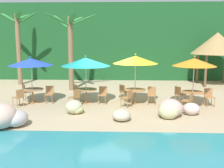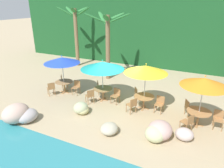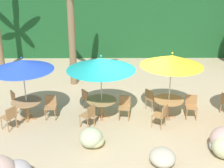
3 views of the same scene
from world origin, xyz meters
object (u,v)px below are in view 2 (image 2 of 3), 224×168
Objects in this scene: chair_blue_seaward at (76,86)px; chair_teal_seaward at (116,95)px; chair_blue_left at (51,88)px; chair_teal_inland at (100,87)px; dining_table_teal at (103,90)px; dining_table_yellow at (144,98)px; chair_orange_inland at (189,107)px; umbrella_teal at (102,65)px; chair_teal_left at (90,95)px; chair_yellow_seaward at (160,103)px; chair_blue_inland at (63,80)px; chair_yellow_inland at (138,94)px; chair_orange_left at (188,122)px; dining_table_blue at (64,83)px; dining_table_orange at (199,114)px; palm_tree_nearest at (76,28)px; umbrella_blue at (62,60)px; chair_yellow_left at (132,104)px; umbrella_yellow at (146,69)px; palm_tree_second at (108,35)px; chair_orange_seaward at (218,118)px; umbrella_orange at (204,82)px.

chair_blue_seaward and chair_teal_seaward have the same top height.
chair_blue_left is 1.00× the size of chair_teal_inland.
chair_blue_left is at bearing -150.37° from chair_teal_inland.
chair_teal_seaward is at bearing -1.27° from dining_table_teal.
chair_blue_seaward is 1.91m from dining_table_teal.
dining_table_yellow is 1.26× the size of chair_orange_inland.
umbrella_teal is at bearing 90.00° from dining_table_teal.
chair_blue_left and chair_teal_left have the same top height.
dining_table_teal is 3.35m from chair_yellow_seaward.
chair_teal_left is at bearing -120.23° from dining_table_teal.
chair_blue_seaward is 1.00× the size of chair_blue_inland.
chair_orange_inland is at bearing 3.41° from chair_teal_seaward.
chair_orange_left is (2.98, -1.89, 0.00)m from chair_yellow_inland.
chair_teal_inland is at bearing 18.47° from dining_table_blue.
chair_yellow_seaward is at bearing 11.32° from chair_teal_left.
dining_table_orange is 0.21× the size of palm_tree_nearest.
chair_teal_seaward is 0.17× the size of palm_tree_nearest.
umbrella_blue is at bearing -178.97° from chair_yellow_seaward.
chair_orange_inland is at bearing 7.89° from chair_yellow_seaward.
dining_table_yellow is at bearing -11.59° from chair_teal_inland.
chair_yellow_left is (5.44, -1.30, 0.00)m from chair_blue_inland.
chair_yellow_inland is (4.67, 0.73, -0.10)m from dining_table_blue.
palm_tree_nearest reaches higher than chair_teal_seaward.
chair_teal_seaward and chair_yellow_inland have the same top height.
chair_blue_seaward is at bearing 175.85° from dining_table_orange.
chair_yellow_seaward reaches higher than dining_table_teal.
chair_orange_left is at bearing -27.58° from dining_table_yellow.
chair_yellow_inland is at bearing 132.07° from umbrella_yellow.
chair_blue_left is 4.10m from chair_teal_seaward.
chair_blue_inland is at bearing 174.77° from dining_table_yellow.
palm_tree_second is (4.09, -1.93, -0.15)m from palm_tree_nearest.
chair_teal_seaward is at bearing 1.15° from dining_table_blue.
chair_teal_inland is 6.75m from chair_orange_seaward.
chair_orange_seaward is at bearing -6.94° from chair_yellow_seaward.
chair_yellow_left is 1.00× the size of chair_orange_inland.
dining_table_yellow is (1.64, 0.03, 0.10)m from chair_teal_seaward.
umbrella_teal is 2.84× the size of chair_yellow_left.
dining_table_yellow is at bearing -34.05° from palm_tree_nearest.
dining_table_blue is at bearing 172.20° from chair_yellow_left.
chair_yellow_seaward is at bearing 173.06° from chair_orange_seaward.
chair_blue_left and chair_orange_inland have the same top height.
chair_blue_seaward is 0.79× the size of dining_table_yellow.
umbrella_orange is (2.77, -0.48, -0.07)m from umbrella_yellow.
dining_table_teal is at bearing 1.90° from umbrella_blue.
umbrella_blue is 3.97m from palm_tree_second.
chair_yellow_left is (4.86, -0.67, -0.10)m from dining_table_blue.
chair_teal_inland is at bearing 131.90° from umbrella_teal.
umbrella_orange is at bearing -9.92° from dining_table_yellow.
chair_orange_left is at bearing -27.58° from umbrella_yellow.
chair_teal_seaward is 4.97m from palm_tree_second.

